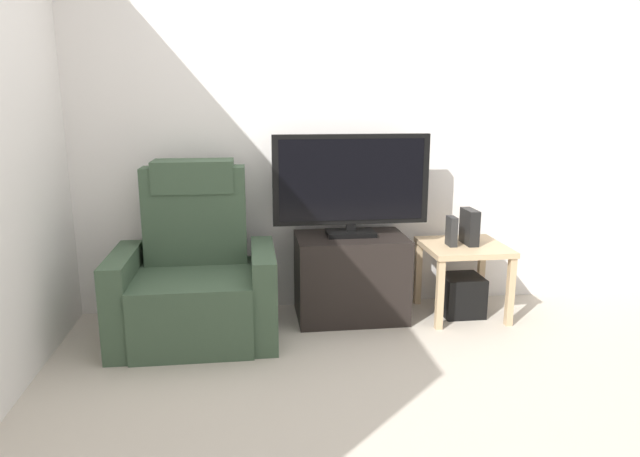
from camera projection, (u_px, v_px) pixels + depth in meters
name	position (u px, v px, depth m)	size (l,w,h in m)	color
ground_plane	(380.00, 372.00, 3.12)	(6.40, 6.40, 0.00)	#B2A899
wall_back	(347.00, 122.00, 3.92)	(6.40, 0.06, 2.60)	silver
tv_stand	(351.00, 277.00, 3.85)	(0.73, 0.48, 0.57)	black
television	(351.00, 183.00, 3.73)	(1.03, 0.20, 0.67)	black
recliner_armchair	(195.00, 278.00, 3.54)	(0.98, 0.78, 1.08)	#384C38
side_table	(463.00, 256.00, 3.87)	(0.54, 0.54, 0.50)	tan
subwoofer_box	(461.00, 295.00, 3.94)	(0.27, 0.27, 0.27)	black
book_upright	(452.00, 231.00, 3.80)	(0.05, 0.11, 0.20)	#262626
game_console	(469.00, 227.00, 3.84)	(0.07, 0.20, 0.24)	black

